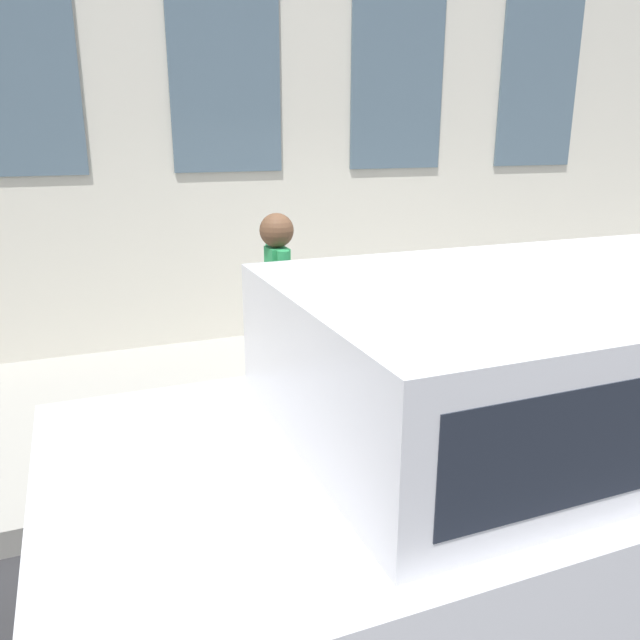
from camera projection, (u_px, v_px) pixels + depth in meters
The scene contains 5 objects.
ground_plane at pixel (462, 459), 4.62m from camera, with size 80.00×80.00×0.00m, color #2D2D30.
sidewalk at pixel (373, 379), 5.92m from camera, with size 2.97×60.00×0.17m.
fire_hydrant at pixel (361, 366), 4.89m from camera, with size 0.37×0.47×0.76m.
person at pixel (278, 297), 4.73m from camera, with size 0.38×0.25×1.59m.
parked_truck_silver_near at pixel (570, 406), 3.17m from camera, with size 1.96×4.94×1.67m.
Camera 1 is at (-3.45, 2.50, 2.31)m, focal length 35.00 mm.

